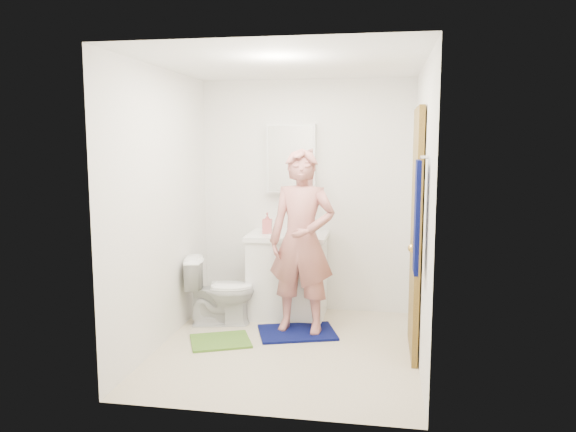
% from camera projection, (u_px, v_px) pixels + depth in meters
% --- Properties ---
extents(floor, '(2.20, 2.40, 0.02)m').
position_uv_depth(floor, '(287.00, 350.00, 4.84)').
color(floor, beige).
rests_on(floor, ground).
extents(ceiling, '(2.20, 2.40, 0.02)m').
position_uv_depth(ceiling, '(287.00, 62.00, 4.51)').
color(ceiling, white).
rests_on(ceiling, ground).
extents(wall_back, '(2.20, 0.02, 2.40)m').
position_uv_depth(wall_back, '(307.00, 197.00, 5.86)').
color(wall_back, white).
rests_on(wall_back, ground).
extents(wall_front, '(2.20, 0.02, 2.40)m').
position_uv_depth(wall_front, '(253.00, 235.00, 3.50)').
color(wall_front, white).
rests_on(wall_front, ground).
extents(wall_left, '(0.02, 2.40, 2.40)m').
position_uv_depth(wall_left, '(161.00, 208.00, 4.87)').
color(wall_left, white).
rests_on(wall_left, ground).
extents(wall_right, '(0.02, 2.40, 2.40)m').
position_uv_depth(wall_right, '(423.00, 214.00, 4.49)').
color(wall_right, white).
rests_on(wall_right, ground).
extents(vanity_cabinet, '(0.75, 0.55, 0.80)m').
position_uv_depth(vanity_cabinet, '(288.00, 277.00, 5.71)').
color(vanity_cabinet, white).
rests_on(vanity_cabinet, floor).
extents(countertop, '(0.79, 0.59, 0.05)m').
position_uv_depth(countertop, '(288.00, 236.00, 5.65)').
color(countertop, white).
rests_on(countertop, vanity_cabinet).
extents(sink_basin, '(0.40, 0.40, 0.03)m').
position_uv_depth(sink_basin, '(288.00, 235.00, 5.65)').
color(sink_basin, white).
rests_on(sink_basin, countertop).
extents(faucet, '(0.03, 0.03, 0.12)m').
position_uv_depth(faucet, '(291.00, 225.00, 5.81)').
color(faucet, silver).
rests_on(faucet, countertop).
extents(medicine_cabinet, '(0.50, 0.12, 0.70)m').
position_uv_depth(medicine_cabinet, '(291.00, 158.00, 5.76)').
color(medicine_cabinet, white).
rests_on(medicine_cabinet, wall_back).
extents(mirror_panel, '(0.46, 0.01, 0.66)m').
position_uv_depth(mirror_panel, '(290.00, 158.00, 5.70)').
color(mirror_panel, white).
rests_on(mirror_panel, wall_back).
extents(door, '(0.05, 0.80, 2.05)m').
position_uv_depth(door, '(416.00, 232.00, 4.67)').
color(door, olive).
rests_on(door, ground).
extents(door_knob, '(0.07, 0.07, 0.07)m').
position_uv_depth(door_knob, '(412.00, 248.00, 4.37)').
color(door_knob, gold).
rests_on(door_knob, door).
extents(towel, '(0.03, 0.24, 0.80)m').
position_uv_depth(towel, '(417.00, 217.00, 3.94)').
color(towel, '#080D4B').
rests_on(towel, wall_right).
extents(towel_hook, '(0.06, 0.02, 0.02)m').
position_uv_depth(towel_hook, '(425.00, 157.00, 3.88)').
color(towel_hook, silver).
rests_on(towel_hook, wall_right).
extents(toilet, '(0.72, 0.50, 0.67)m').
position_uv_depth(toilet, '(220.00, 290.00, 5.46)').
color(toilet, white).
rests_on(toilet, floor).
extents(bath_mat, '(0.81, 0.69, 0.02)m').
position_uv_depth(bath_mat, '(297.00, 332.00, 5.22)').
color(bath_mat, '#080D4B').
rests_on(bath_mat, floor).
extents(green_rug, '(0.64, 0.60, 0.02)m').
position_uv_depth(green_rug, '(220.00, 341.00, 5.00)').
color(green_rug, '#53822B').
rests_on(green_rug, floor).
extents(soap_dispenser, '(0.11, 0.11, 0.21)m').
position_uv_depth(soap_dispenser, '(267.00, 223.00, 5.65)').
color(soap_dispenser, '#D36265').
rests_on(soap_dispenser, countertop).
extents(toothbrush_cup, '(0.16, 0.16, 0.11)m').
position_uv_depth(toothbrush_cup, '(308.00, 228.00, 5.67)').
color(toothbrush_cup, '#693D87').
rests_on(toothbrush_cup, countertop).
extents(man, '(0.66, 0.47, 1.69)m').
position_uv_depth(man, '(302.00, 241.00, 5.14)').
color(man, '#B46C65').
rests_on(man, bath_mat).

